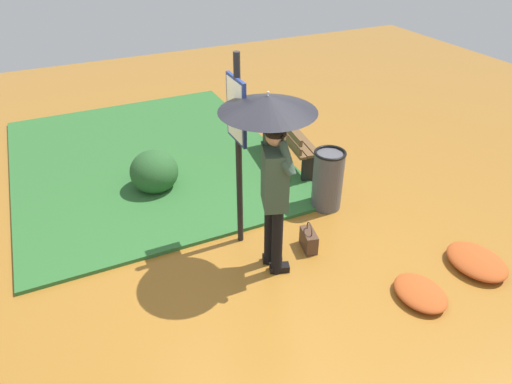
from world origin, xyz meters
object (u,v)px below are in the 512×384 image
person_with_umbrella (271,141)px  handbag (309,240)px  park_bench (290,140)px  info_sign_post (237,132)px  trash_bin (328,180)px

person_with_umbrella → handbag: bearing=-86.6°
handbag → person_with_umbrella: bearing=93.4°
person_with_umbrella → park_bench: size_ratio=1.46×
handbag → park_bench: 2.12m
person_with_umbrella → info_sign_post: 0.56m
park_bench → trash_bin: size_ratio=1.68×
park_bench → trash_bin: 1.27m
info_sign_post → park_bench: info_sign_post is taller
info_sign_post → park_bench: bearing=-45.7°
person_with_umbrella → info_sign_post: (0.53, 0.13, -0.11)m
handbag → trash_bin: trash_bin is taller
handbag → park_bench: bearing=-22.5°
person_with_umbrella → park_bench: 2.66m
info_sign_post → park_bench: size_ratio=1.64×
info_sign_post → trash_bin: 1.70m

